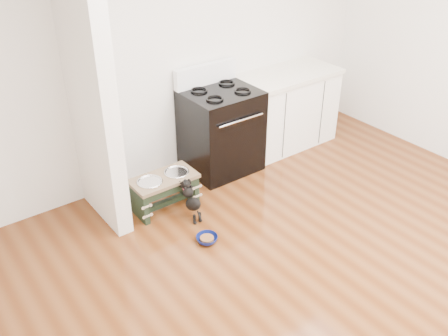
% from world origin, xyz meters
% --- Properties ---
extents(ground, '(5.00, 5.00, 0.00)m').
position_xyz_m(ground, '(0.00, 0.00, 0.00)').
color(ground, '#4F250E').
rests_on(ground, ground).
extents(room_shell, '(5.00, 5.00, 5.00)m').
position_xyz_m(room_shell, '(0.00, 0.00, 1.62)').
color(room_shell, silver).
rests_on(room_shell, ground).
extents(partition_wall, '(0.15, 0.80, 2.70)m').
position_xyz_m(partition_wall, '(-1.18, 2.10, 1.35)').
color(partition_wall, silver).
rests_on(partition_wall, ground).
extents(oven_range, '(0.76, 0.69, 1.14)m').
position_xyz_m(oven_range, '(0.25, 2.16, 0.48)').
color(oven_range, black).
rests_on(oven_range, ground).
extents(cabinet_run, '(1.24, 0.64, 0.91)m').
position_xyz_m(cabinet_run, '(1.23, 2.18, 0.45)').
color(cabinet_run, white).
rests_on(cabinet_run, ground).
extents(dog_feeder, '(0.64, 0.34, 0.37)m').
position_xyz_m(dog_feeder, '(-0.66, 1.85, 0.25)').
color(dog_feeder, black).
rests_on(dog_feeder, ground).
extents(puppy, '(0.11, 0.33, 0.39)m').
position_xyz_m(puppy, '(-0.55, 1.55, 0.22)').
color(puppy, black).
rests_on(puppy, ground).
extents(floor_bowl, '(0.23, 0.23, 0.06)m').
position_xyz_m(floor_bowl, '(-0.64, 1.16, 0.03)').
color(floor_bowl, '#0B1450').
rests_on(floor_bowl, ground).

